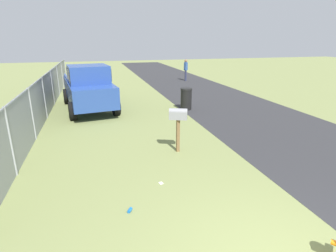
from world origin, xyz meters
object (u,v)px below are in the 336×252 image
Objects in this scene: mailbox at (178,117)px; pickup_truck at (88,86)px; trash_bin at (186,99)px; pedestrian at (186,68)px.

pickup_truck is at bearing 45.32° from mailbox.
pedestrian is (8.69, -2.96, 0.45)m from trash_bin.
mailbox is 0.26× the size of pickup_truck.
mailbox is at bearing 84.78° from pedestrian.
trash_bin is (4.67, -1.87, -0.54)m from mailbox.
trash_bin is 0.61× the size of pedestrian.
pickup_truck is 4.56m from trash_bin.
trash_bin is 9.19m from pedestrian.
trash_bin is (-1.14, -4.37, -0.59)m from pickup_truck.
pickup_truck reaches higher than trash_bin.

